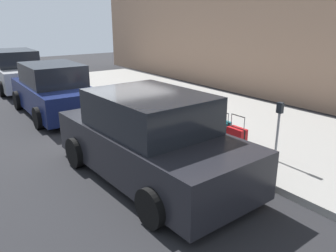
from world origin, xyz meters
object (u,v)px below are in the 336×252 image
(fire_hydrant, at_px, (141,101))
(suitcase_olive_4, at_px, (182,115))
(suitcase_maroon_3, at_px, (196,119))
(suitcase_red_0, at_px, (237,139))
(suitcase_navy_6, at_px, (159,107))
(suitcase_silver_2, at_px, (207,126))
(parked_car_silver_2, at_px, (16,71))
(bollard_post, at_px, (128,98))
(parked_car_charcoal_0, at_px, (150,139))
(suitcase_teal_1, at_px, (223,132))
(parked_car_navy_1, at_px, (54,91))
(suitcase_black_5, at_px, (169,111))
(parking_meter, at_px, (278,123))

(fire_hydrant, bearing_deg, suitcase_olive_4, -179.25)
(suitcase_olive_4, bearing_deg, suitcase_maroon_3, -174.71)
(suitcase_red_0, xyz_separation_m, suitcase_olive_4, (2.06, -0.03, 0.10))
(suitcase_olive_4, relative_size, suitcase_navy_6, 1.03)
(suitcase_silver_2, height_order, suitcase_navy_6, suitcase_navy_6)
(suitcase_navy_6, relative_size, parked_car_silver_2, 0.19)
(suitcase_navy_6, bearing_deg, suitcase_maroon_3, -178.03)
(suitcase_maroon_3, xyz_separation_m, suitcase_navy_6, (1.65, 0.06, -0.01))
(bollard_post, bearing_deg, suitcase_red_0, -178.21)
(parked_car_silver_2, bearing_deg, suitcase_silver_2, -168.19)
(parked_car_charcoal_0, bearing_deg, suitcase_maroon_3, -60.94)
(suitcase_teal_1, height_order, parked_car_silver_2, parked_car_silver_2)
(bollard_post, distance_m, parked_car_silver_2, 6.91)
(suitcase_silver_2, relative_size, parked_car_navy_1, 0.17)
(suitcase_black_5, bearing_deg, suitcase_maroon_3, -175.93)
(suitcase_red_0, distance_m, parked_car_charcoal_0, 2.22)
(suitcase_teal_1, xyz_separation_m, parking_meter, (-1.38, -0.18, 0.54))
(suitcase_teal_1, bearing_deg, fire_hydrant, 1.14)
(suitcase_teal_1, relative_size, parked_car_charcoal_0, 0.18)
(suitcase_teal_1, bearing_deg, suitcase_silver_2, 10.35)
(suitcase_maroon_3, relative_size, bollard_post, 1.03)
(bollard_post, bearing_deg, suitcase_maroon_3, -175.92)
(suitcase_black_5, bearing_deg, parked_car_navy_1, 32.59)
(suitcase_olive_4, height_order, fire_hydrant, suitcase_olive_4)
(suitcase_silver_2, bearing_deg, fire_hydrant, -0.29)
(suitcase_navy_6, height_order, fire_hydrant, suitcase_navy_6)
(suitcase_olive_4, bearing_deg, suitcase_teal_1, -178.34)
(suitcase_teal_1, xyz_separation_m, suitcase_black_5, (2.13, 0.07, 0.07))
(suitcase_maroon_3, distance_m, fire_hydrant, 2.61)
(suitcase_maroon_3, xyz_separation_m, parking_meter, (-2.39, -0.17, 0.46))
(suitcase_silver_2, xyz_separation_m, parked_car_navy_1, (5.04, 2.16, 0.28))
(suitcase_red_0, distance_m, parked_car_silver_2, 11.52)
(parked_car_navy_1, bearing_deg, bollard_post, -123.13)
(bollard_post, height_order, parking_meter, parking_meter)
(suitcase_olive_4, relative_size, bollard_post, 1.24)
(bollard_post, bearing_deg, parking_meter, -175.90)
(suitcase_navy_6, distance_m, parked_car_silver_2, 8.43)
(fire_hydrant, bearing_deg, suitcase_maroon_3, -178.29)
(suitcase_olive_4, height_order, parked_car_silver_2, parked_car_silver_2)
(parked_car_navy_1, relative_size, parked_car_silver_2, 0.90)
(parked_car_navy_1, bearing_deg, parked_car_silver_2, 0.00)
(parking_meter, relative_size, parked_car_navy_1, 0.30)
(parked_car_charcoal_0, bearing_deg, suitcase_navy_6, -37.07)
(suitcase_olive_4, relative_size, fire_hydrant, 1.32)
(suitcase_black_5, bearing_deg, parking_meter, -175.90)
(suitcase_maroon_3, relative_size, fire_hydrant, 1.10)
(suitcase_teal_1, distance_m, suitcase_black_5, 2.13)
(suitcase_silver_2, bearing_deg, suitcase_black_5, -0.50)
(suitcase_silver_2, relative_size, parking_meter, 0.59)
(parking_meter, xyz_separation_m, parked_car_charcoal_0, (1.14, 2.42, -0.17))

